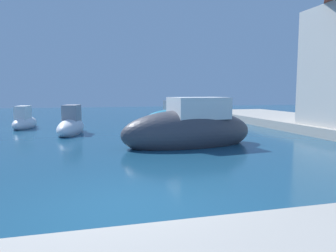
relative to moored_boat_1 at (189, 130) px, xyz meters
name	(u,v)px	position (x,y,z in m)	size (l,w,h in m)	color
ground	(128,206)	(-3.39, -6.38, -0.65)	(80.00, 80.00, 0.00)	navy
quay_promenade	(329,183)	(0.92, -6.74, -0.40)	(44.00, 32.00, 0.50)	#ADA89E
moored_boat_1	(189,130)	(0.00, 0.00, 0.00)	(5.86, 2.72, 2.42)	#3F3F47
moored_boat_3	(71,126)	(-4.90, 5.09, -0.23)	(1.83, 3.58, 1.75)	white
moored_boat_4	(25,122)	(-7.75, 8.49, -0.27)	(1.54, 3.16, 1.57)	white
moored_boat_6	(173,118)	(1.48, 7.84, -0.17)	(4.38, 2.59, 1.94)	teal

